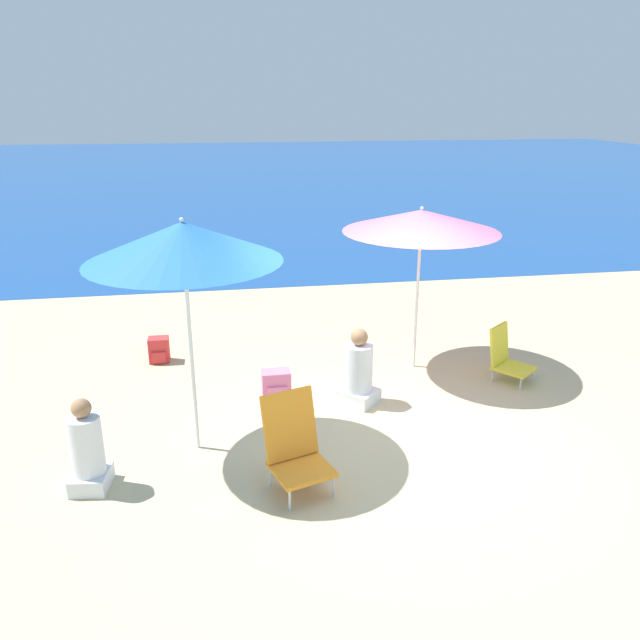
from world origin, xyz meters
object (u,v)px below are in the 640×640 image
at_px(backpack_red, 159,350).
at_px(backpack_pink, 276,384).
at_px(water_bottle, 294,445).
at_px(beach_umbrella_pink, 421,221).
at_px(person_seated_near, 358,373).
at_px(beach_chair_orange, 295,445).
at_px(person_seated_far, 87,452).
at_px(beach_chair_yellow, 506,356).
at_px(beach_umbrella_blue, 183,242).

relative_size(backpack_red, backpack_pink, 1.01).
bearing_deg(water_bottle, backpack_pink, 92.06).
height_order(beach_umbrella_pink, backpack_red, beach_umbrella_pink).
bearing_deg(backpack_pink, beach_umbrella_pink, 17.04).
height_order(person_seated_near, backpack_red, person_seated_near).
relative_size(beach_chair_orange, backpack_pink, 2.56).
bearing_deg(backpack_pink, person_seated_far, -139.56).
xyz_separation_m(person_seated_far, water_bottle, (1.87, 0.29, -0.29)).
bearing_deg(beach_chair_yellow, backpack_pink, 141.62).
xyz_separation_m(person_seated_far, backpack_pink, (1.82, 1.55, -0.21)).
distance_m(beach_umbrella_pink, water_bottle, 3.16).
bearing_deg(water_bottle, beach_chair_yellow, 24.50).
xyz_separation_m(beach_umbrella_pink, backpack_red, (-3.29, 0.70, -1.75)).
distance_m(person_seated_far, backpack_pink, 2.40).
xyz_separation_m(beach_chair_orange, backpack_red, (-1.43, 3.06, -0.24)).
height_order(beach_umbrella_blue, person_seated_far, beach_umbrella_blue).
distance_m(person_seated_near, backpack_pink, 0.99).
distance_m(beach_chair_orange, person_seated_near, 1.74).
bearing_deg(person_seated_far, beach_umbrella_blue, 36.66).
bearing_deg(backpack_red, beach_umbrella_pink, -11.96).
xyz_separation_m(backpack_red, backpack_pink, (1.43, -1.26, -0.01)).
xyz_separation_m(beach_umbrella_pink, backpack_pink, (-1.85, -0.57, -1.76)).
xyz_separation_m(beach_chair_yellow, backpack_pink, (-2.85, -0.02, -0.15)).
bearing_deg(beach_chair_yellow, beach_umbrella_pink, 112.51).
distance_m(backpack_red, water_bottle, 2.93).
relative_size(beach_umbrella_blue, water_bottle, 11.80).
height_order(person_seated_near, backpack_pink, person_seated_near).
height_order(person_seated_far, water_bottle, person_seated_far).
bearing_deg(beach_chair_orange, beach_umbrella_pink, 33.60).
bearing_deg(backpack_red, beach_chair_orange, -64.94).
bearing_deg(water_bottle, beach_chair_orange, -95.33).
bearing_deg(beach_umbrella_pink, person_seated_far, -150.01).
xyz_separation_m(person_seated_far, backpack_red, (0.39, 2.82, -0.20)).
distance_m(beach_umbrella_blue, beach_umbrella_pink, 3.17).
xyz_separation_m(person_seated_near, person_seated_far, (-2.73, -1.24, -0.00)).
bearing_deg(beach_umbrella_blue, beach_chair_yellow, 15.45).
xyz_separation_m(beach_umbrella_pink, beach_chair_yellow, (1.00, -0.55, -1.61)).
bearing_deg(beach_umbrella_pink, beach_chair_orange, -128.17).
relative_size(beach_umbrella_blue, backpack_pink, 6.94).
distance_m(beach_umbrella_blue, backpack_red, 3.04).
distance_m(person_seated_near, person_seated_far, 3.00).
bearing_deg(backpack_red, backpack_pink, -41.39).
relative_size(beach_chair_yellow, beach_chair_orange, 0.79).
height_order(backpack_pink, water_bottle, backpack_pink).
distance_m(beach_umbrella_blue, person_seated_near, 2.59).
height_order(beach_chair_yellow, person_seated_far, person_seated_far).
xyz_separation_m(person_seated_near, water_bottle, (-0.87, -0.95, -0.29)).
xyz_separation_m(beach_umbrella_blue, beach_chair_yellow, (3.74, 1.03, -1.79)).
relative_size(person_seated_far, backpack_red, 2.62).
bearing_deg(backpack_pink, beach_chair_yellow, 0.34).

